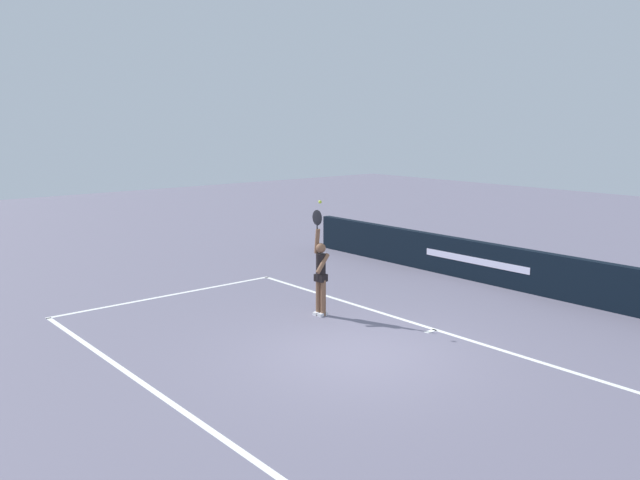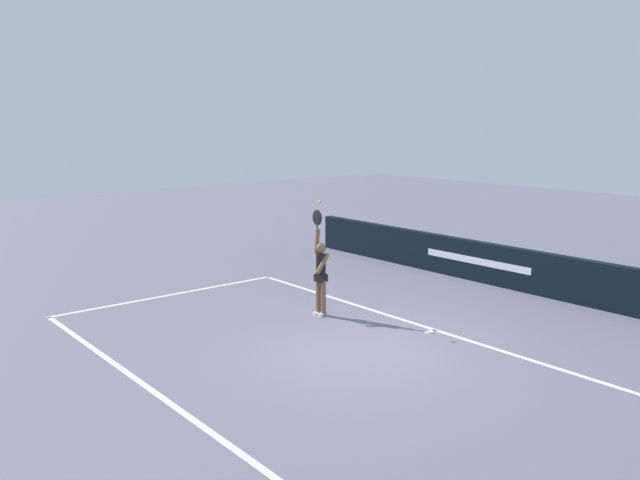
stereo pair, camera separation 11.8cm
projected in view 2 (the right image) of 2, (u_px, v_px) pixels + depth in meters
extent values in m
plane|color=slate|center=(359.00, 353.00, 11.99)|extent=(60.00, 60.00, 0.00)
cube|color=white|center=(435.00, 330.00, 13.33)|extent=(11.98, 0.11, 0.00)
cube|color=white|center=(178.00, 409.00, 9.67)|extent=(11.98, 0.11, 0.00)
cube|color=white|center=(171.00, 295.00, 16.04)|extent=(0.11, 5.95, 0.00)
cube|color=white|center=(430.00, 331.00, 13.24)|extent=(0.11, 0.30, 0.00)
cube|color=black|center=(547.00, 275.00, 15.82)|extent=(16.50, 0.25, 1.07)
cube|color=silver|center=(476.00, 261.00, 17.26)|extent=(3.33, 0.01, 0.18)
cylinder|color=brown|center=(323.00, 298.00, 14.25)|extent=(0.12, 0.12, 0.81)
cylinder|color=brown|center=(318.00, 297.00, 14.35)|extent=(0.12, 0.12, 0.81)
cube|color=white|center=(323.00, 314.00, 14.30)|extent=(0.13, 0.25, 0.07)
cube|color=white|center=(318.00, 313.00, 14.40)|extent=(0.13, 0.25, 0.07)
cylinder|color=black|center=(321.00, 267.00, 14.17)|extent=(0.22, 0.22, 0.57)
cube|color=black|center=(321.00, 278.00, 14.22)|extent=(0.27, 0.23, 0.16)
sphere|color=brown|center=(321.00, 248.00, 14.10)|extent=(0.22, 0.22, 0.22)
cylinder|color=brown|center=(317.00, 241.00, 14.15)|extent=(0.16, 0.11, 0.55)
cylinder|color=brown|center=(323.00, 264.00, 14.04)|extent=(0.15, 0.41, 0.42)
ellipsoid|color=black|center=(317.00, 218.00, 14.05)|extent=(0.28, 0.07, 0.34)
cylinder|color=black|center=(317.00, 226.00, 14.09)|extent=(0.03, 0.03, 0.18)
sphere|color=#C7E43A|center=(320.00, 202.00, 13.60)|extent=(0.07, 0.07, 0.07)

